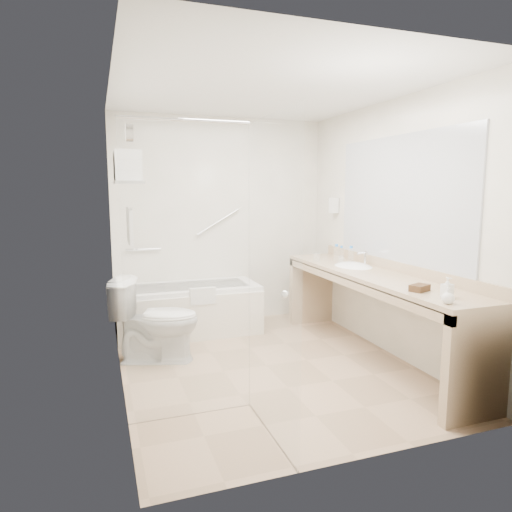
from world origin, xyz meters
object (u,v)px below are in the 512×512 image
object	(u,v)px
bathtub	(188,309)
water_bottle_left	(336,254)
vanity_counter	(372,294)
toilet	(156,320)
amenity_basket	(420,288)

from	to	relation	value
bathtub	water_bottle_left	bearing A→B (deg)	-25.63
bathtub	water_bottle_left	distance (m)	1.80
bathtub	vanity_counter	size ratio (longest dim) A/B	0.59
toilet	amenity_basket	bearing A→B (deg)	-109.71
vanity_counter	water_bottle_left	distance (m)	0.73
amenity_basket	toilet	bearing A→B (deg)	142.54
water_bottle_left	toilet	bearing A→B (deg)	-178.93
bathtub	toilet	distance (m)	0.89
bathtub	water_bottle_left	size ratio (longest dim) A/B	7.88
bathtub	water_bottle_left	world-z (taller)	water_bottle_left
vanity_counter	water_bottle_left	xyz separation A→B (m)	(-0.02, 0.67, 0.30)
vanity_counter	toilet	xyz separation A→B (m)	(-1.97, 0.63, -0.24)
vanity_counter	amenity_basket	distance (m)	0.84
amenity_basket	water_bottle_left	size ratio (longest dim) A/B	0.77
vanity_counter	toilet	bearing A→B (deg)	162.27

